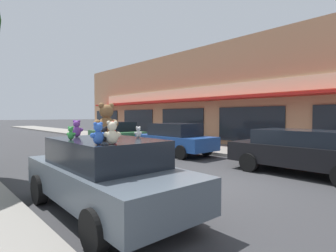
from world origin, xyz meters
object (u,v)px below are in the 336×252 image
at_px(teddy_bear_blue, 98,134).
at_px(teddy_bear_orange, 98,131).
at_px(teddy_bear_green, 71,133).
at_px(parked_car_far_center, 175,138).
at_px(plush_art_car, 105,173).
at_px(teddy_bear_purple, 77,129).
at_px(parked_car_far_left, 302,150).
at_px(teddy_bear_black, 104,134).
at_px(parked_car_far_right, 116,133).
at_px(teddy_bear_red, 113,131).
at_px(teddy_bear_white, 138,132).
at_px(teddy_bear_cream, 112,133).
at_px(teddy_bear_giant, 106,121).

height_order(teddy_bear_blue, teddy_bear_orange, teddy_bear_blue).
relative_size(teddy_bear_green, parked_car_far_center, 0.06).
relative_size(plush_art_car, teddy_bear_purple, 11.88).
xyz_separation_m(plush_art_car, parked_car_far_center, (6.30, 4.59, 0.03)).
bearing_deg(teddy_bear_green, parked_car_far_left, -138.67).
bearing_deg(teddy_bear_black, teddy_bear_blue, 102.07).
distance_m(teddy_bear_orange, parked_car_far_center, 7.25).
bearing_deg(teddy_bear_orange, parked_car_far_center, 160.38).
bearing_deg(parked_car_far_right, teddy_bear_red, -121.39).
bearing_deg(plush_art_car, teddy_bear_black, -118.74).
relative_size(teddy_bear_white, teddy_bear_purple, 0.64).
xyz_separation_m(teddy_bear_green, parked_car_far_right, (6.88, 9.77, -0.77)).
xyz_separation_m(teddy_bear_green, teddy_bear_cream, (0.16, -1.23, 0.06)).
bearing_deg(teddy_bear_red, teddy_bear_cream, -6.42).
bearing_deg(parked_car_far_center, teddy_bear_blue, -141.66).
distance_m(teddy_bear_blue, teddy_bear_red, 0.59).
distance_m(teddy_bear_giant, parked_car_far_left, 6.45).
relative_size(teddy_bear_blue, teddy_bear_purple, 0.98).
distance_m(plush_art_car, teddy_bear_red, 1.00).
height_order(teddy_bear_blue, teddy_bear_purple, teddy_bear_purple).
relative_size(plush_art_car, parked_car_far_left, 0.98).
relative_size(teddy_bear_blue, parked_car_far_center, 0.09).
height_order(parked_car_far_left, parked_car_far_right, parked_car_far_right).
relative_size(teddy_bear_cream, parked_car_far_right, 0.09).
xyz_separation_m(parked_car_far_left, parked_car_far_center, (-0.00, 5.93, 0.02)).
bearing_deg(teddy_bear_white, teddy_bear_giant, -24.66).
distance_m(teddy_bear_blue, teddy_bear_cream, 0.22).
relative_size(teddy_bear_white, parked_car_far_right, 0.06).
xyz_separation_m(plush_art_car, parked_car_far_left, (6.30, -1.34, 0.02)).
bearing_deg(parked_car_far_right, teddy_bear_orange, -123.19).
height_order(teddy_bear_giant, teddy_bear_blue, teddy_bear_giant).
distance_m(teddy_bear_orange, teddy_bear_purple, 0.45).
xyz_separation_m(teddy_bear_purple, teddy_bear_black, (-0.04, -1.26, -0.05)).
bearing_deg(teddy_bear_giant, teddy_bear_black, 69.11).
relative_size(teddy_bear_giant, parked_car_far_right, 0.17).
height_order(teddy_bear_cream, parked_car_far_center, teddy_bear_cream).
height_order(plush_art_car, teddy_bear_red, teddy_bear_red).
bearing_deg(teddy_bear_blue, teddy_bear_cream, 147.35).
bearing_deg(parked_car_far_right, teddy_bear_purple, -125.31).
height_order(teddy_bear_purple, parked_car_far_right, teddy_bear_purple).
xyz_separation_m(teddy_bear_blue, teddy_bear_black, (0.34, 0.43, -0.04)).
bearing_deg(parked_car_far_right, teddy_bear_cream, -121.39).
xyz_separation_m(plush_art_car, parked_car_far_right, (6.30, 10.03, 0.03)).
height_order(teddy_bear_white, teddy_bear_red, teddy_bear_red).
height_order(teddy_bear_black, parked_car_far_left, teddy_bear_black).
distance_m(teddy_bear_green, teddy_bear_cream, 1.25).
bearing_deg(parked_car_far_center, teddy_bear_green, -147.80).
relative_size(teddy_bear_green, teddy_bear_black, 0.96).
relative_size(teddy_bear_blue, teddy_bear_red, 1.00).
xyz_separation_m(teddy_bear_red, teddy_bear_green, (-0.45, 0.77, -0.05)).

